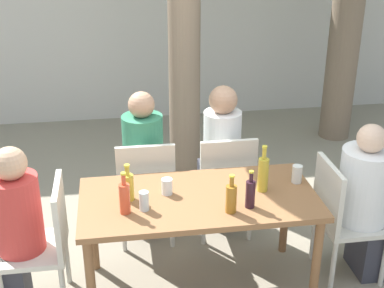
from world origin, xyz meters
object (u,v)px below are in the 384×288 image
Objects in this scene: patio_chair_3 at (225,180)px; drinking_glass_1 at (167,186)px; person_seated_0 at (7,241)px; drinking_glass_0 at (144,201)px; person_seated_1 at (372,209)px; person_seated_2 at (143,168)px; oil_cruet_4 at (128,186)px; person_seated_3 at (219,162)px; amber_bottle_0 at (231,198)px; patio_chair_2 at (146,186)px; soda_bottle_1 at (125,197)px; drinking_glass_2 at (297,174)px; patio_chair_1 at (341,214)px; oil_cruet_2 at (263,173)px; dining_table_front at (199,207)px; patio_chair_0 at (45,239)px; wine_bottle_3 at (250,193)px.

patio_chair_3 is 8.25× the size of drinking_glass_1.
person_seated_0 is 0.94m from drinking_glass_0.
drinking_glass_0 is at bearing 82.75° from person_seated_0.
person_seated_2 is (-1.57, 0.85, 0.02)m from person_seated_1.
person_seated_1 reaches higher than oil_cruet_4.
patio_chair_3 is at bearing 90.00° from person_seated_3.
person_seated_3 reaches higher than amber_bottle_0.
person_seated_1 reaches higher than patio_chair_2.
person_seated_0 is 4.17× the size of soda_bottle_1.
drinking_glass_1 is (1.06, 0.07, 0.27)m from person_seated_0.
person_seated_3 reaches higher than person_seated_1.
person_seated_3 reaches higher than drinking_glass_2.
patio_chair_1 is 2.74× the size of oil_cruet_2.
soda_bottle_1 is 1.22m from drinking_glass_2.
person_seated_2 is at bearing 110.28° from dining_table_front.
patio_chair_2 is at bearing 90.00° from person_seated_2.
soda_bottle_1 is 2.57× the size of drinking_glass_1.
patio_chair_0 is 8.25× the size of drinking_glass_1.
amber_bottle_0 is at bearing -11.26° from drinking_glass_0.
person_seated_0 reaches higher than drinking_glass_2.
dining_table_front is 0.92m from person_seated_3.
patio_chair_0 is 1.00× the size of patio_chair_1.
person_seated_2 is 1.21m from amber_bottle_0.
person_seated_0 reaches higher than drinking_glass_1.
patio_chair_2 is 0.84m from soda_bottle_1.
drinking_glass_1 is at bearing 98.15° from person_seated_2.
oil_cruet_2 reaches higher than patio_chair_2.
wine_bottle_3 is (-0.14, -0.20, -0.03)m from oil_cruet_2.
soda_bottle_1 is at bearing -165.15° from dining_table_front.
patio_chair_2 is at bearing 116.99° from dining_table_front.
person_seated_1 is 0.88m from oil_cruet_2.
drinking_glass_2 is (1.02, -0.76, 0.26)m from person_seated_2.
patio_chair_0 is 3.20× the size of soda_bottle_1.
drinking_glass_2 is at bearing 7.80° from dining_table_front.
dining_table_front is at bearing 90.00° from person_seated_1.
oil_cruet_4 is (-1.72, 0.03, 0.31)m from person_seated_1.
patio_chair_2 is at bearing 68.46° from person_seated_1.
person_seated_3 is 9.80× the size of drinking_glass_2.
person_seated_0 reaches higher than patio_chair_0.
patio_chair_1 is 3.50× the size of wine_bottle_3.
patio_chair_1 is 0.72× the size of person_seated_3.
drinking_glass_0 is (-0.54, 0.11, -0.04)m from amber_bottle_0.
drinking_glass_2 reaches higher than drinking_glass_1.
drinking_glass_2 is at bearing 152.88° from patio_chair_2.
drinking_glass_2 is at bearing 126.73° from patio_chair_3.
amber_bottle_0 is 0.68m from oil_cruet_4.
patio_chair_3 is 7.10× the size of drinking_glass_2.
oil_cruet_4 is 1.97× the size of drinking_glass_0.
wine_bottle_3 is 2.36× the size of drinking_glass_1.
person_seated_2 reaches higher than oil_cruet_2.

